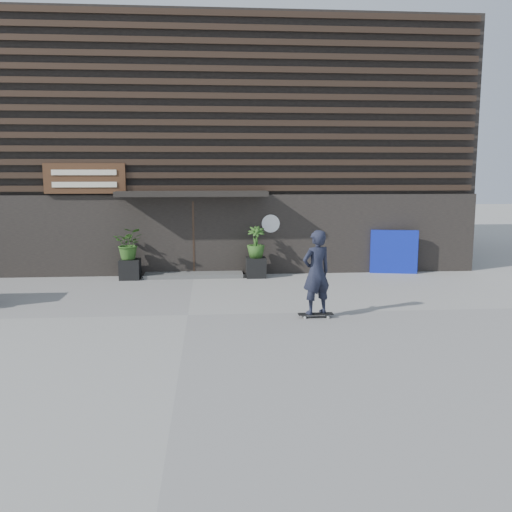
{
  "coord_description": "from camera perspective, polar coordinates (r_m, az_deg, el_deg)",
  "views": [
    {
      "loc": [
        0.56,
        -12.33,
        3.24
      ],
      "look_at": [
        1.67,
        1.51,
        1.1
      ],
      "focal_mm": 39.09,
      "sensor_mm": 36.0,
      "label": 1
    }
  ],
  "objects": [
    {
      "name": "bamboo_right",
      "position": [
        16.93,
        -0.01,
        1.43
      ],
      "size": [
        0.54,
        0.54,
        0.96
      ],
      "primitive_type": "imported",
      "color": "#2D591E",
      "rests_on": "planter_pot_right"
    },
    {
      "name": "building",
      "position": [
        22.31,
        -6.13,
        10.63
      ],
      "size": [
        18.0,
        11.0,
        8.0
      ],
      "color": "black",
      "rests_on": "ground"
    },
    {
      "name": "entrance_step",
      "position": [
        17.24,
        -6.38,
        -1.93
      ],
      "size": [
        3.0,
        0.8,
        0.12
      ],
      "primitive_type": "cube",
      "color": "#50504E",
      "rests_on": "ground"
    },
    {
      "name": "planter_pot_left",
      "position": [
        17.17,
        -12.76,
        -1.32
      ],
      "size": [
        0.6,
        0.6,
        0.6
      ],
      "primitive_type": "cube",
      "color": "black",
      "rests_on": "ground"
    },
    {
      "name": "skateboarder",
      "position": [
        12.3,
        6.19,
        -1.69
      ],
      "size": [
        0.8,
        0.67,
        1.96
      ],
      "color": "black",
      "rests_on": "ground"
    },
    {
      "name": "planter_pot_right",
      "position": [
        17.04,
        -0.01,
        -1.18
      ],
      "size": [
        0.6,
        0.6,
        0.6
      ],
      "primitive_type": "cube",
      "color": "black",
      "rests_on": "ground"
    },
    {
      "name": "bamboo_left",
      "position": [
        17.05,
        -12.85,
        1.26
      ],
      "size": [
        0.86,
        0.75,
        0.96
      ],
      "primitive_type": "imported",
      "color": "#2D591E",
      "rests_on": "planter_pot_left"
    },
    {
      "name": "blue_tarp",
      "position": [
        18.16,
        13.93,
        0.42
      ],
      "size": [
        1.46,
        0.39,
        1.38
      ],
      "primitive_type": "cube",
      "rotation": [
        0.0,
        0.0,
        -0.19
      ],
      "color": "#0C1AA1",
      "rests_on": "ground"
    },
    {
      "name": "ground",
      "position": [
        12.76,
        -6.99,
        -6.01
      ],
      "size": [
        80.0,
        80.0,
        0.0
      ],
      "primitive_type": "plane",
      "color": "gray",
      "rests_on": "ground"
    }
  ]
}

